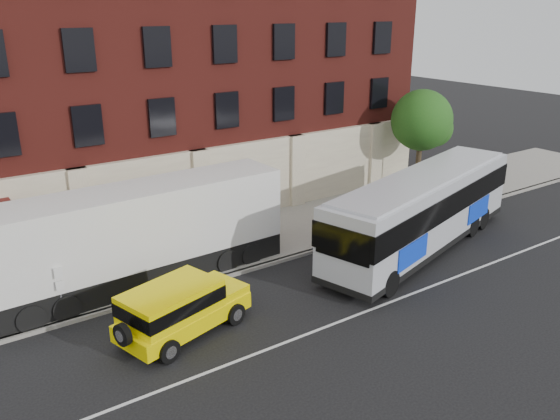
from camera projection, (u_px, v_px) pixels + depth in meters
ground at (352, 326)px, 20.65m from camera, size 120.00×120.00×0.00m
sidewalk at (229, 244)px, 27.60m from camera, size 60.00×6.00×0.15m
kerb at (262, 266)px, 25.28m from camera, size 60.00×0.25×0.15m
lane_line at (343, 320)px, 21.03m from camera, size 60.00×0.12×0.01m
building at (153, 70)px, 31.21m from camera, size 30.00×12.10×15.00m
sign_pole at (60, 287)px, 20.39m from camera, size 0.30×0.20×2.50m
street_tree at (422, 123)px, 33.74m from camera, size 3.60×3.60×6.20m
city_bus at (423, 208)px, 26.58m from camera, size 13.67×6.36×3.67m
yellow_suv at (178, 307)px, 19.75m from camera, size 5.21×3.20×1.94m
shipping_container at (138, 238)px, 23.15m from camera, size 12.53×3.01×4.15m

